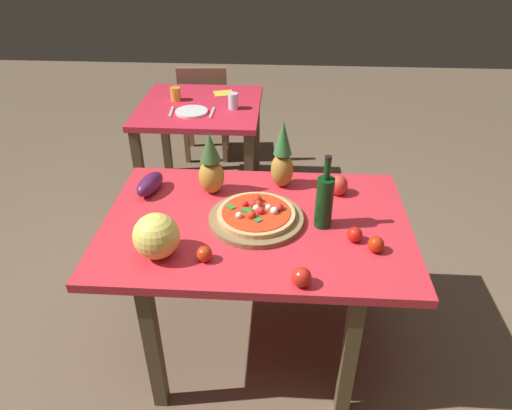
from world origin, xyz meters
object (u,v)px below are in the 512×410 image
object	(u,v)px
display_table	(256,236)
eggplant	(150,184)
wine_bottle	(324,201)
tomato_near_board	(376,244)
pizza_board	(255,218)
tomato_beside_pepper	(204,254)
background_table	(201,120)
pizza	(256,212)
knife_utensil	(212,113)
pineapple_left	(282,158)
drinking_glass_water	(233,101)
pineapple_right	(211,167)
dining_chair	(205,107)
drinking_glass_juice	(176,94)
melon	(156,236)
bell_pepper	(338,185)
tomato_by_bottle	(301,277)
napkin_folded	(224,93)
fork_utensil	(171,112)
dinner_plate	(192,112)

from	to	relation	value
display_table	eggplant	world-z (taller)	eggplant
wine_bottle	tomato_near_board	bearing A→B (deg)	-39.99
pizza_board	tomato_beside_pepper	world-z (taller)	tomato_beside_pepper
display_table	pizza_board	bearing A→B (deg)	135.75
background_table	pizza_board	distance (m)	1.50
pizza	wine_bottle	bearing A→B (deg)	-3.78
eggplant	knife_utensil	world-z (taller)	eggplant
pineapple_left	tomato_beside_pepper	bearing A→B (deg)	-115.93
tomato_near_board	wine_bottle	bearing A→B (deg)	140.01
pizza_board	drinking_glass_water	distance (m)	1.37
pineapple_right	knife_utensil	world-z (taller)	pineapple_right
dining_chair	pineapple_left	bearing A→B (deg)	106.83
drinking_glass_juice	knife_utensil	size ratio (longest dim) A/B	0.52
pizza	pineapple_right	distance (m)	0.34
pineapple_left	pineapple_right	bearing A→B (deg)	-166.57
wine_bottle	pineapple_right	xyz separation A→B (m)	(-0.53, 0.25, 0.01)
pineapple_left	eggplant	world-z (taller)	pineapple_left
wine_bottle	tomato_beside_pepper	xyz separation A→B (m)	(-0.48, -0.27, -0.10)
tomato_beside_pepper	knife_utensil	world-z (taller)	tomato_beside_pepper
drinking_glass_water	drinking_glass_juice	bearing A→B (deg)	162.06
display_table	melon	distance (m)	0.49
melon	bell_pepper	xyz separation A→B (m)	(0.76, 0.52, -0.05)
dining_chair	bell_pepper	xyz separation A→B (m)	(0.95, -1.81, 0.32)
background_table	eggplant	bearing A→B (deg)	-92.13
tomato_near_board	tomato_by_bottle	xyz separation A→B (m)	(-0.31, -0.22, 0.00)
wine_bottle	napkin_folded	distance (m)	1.78
tomato_by_bottle	knife_utensil	bearing A→B (deg)	108.92
background_table	knife_utensil	xyz separation A→B (m)	(0.11, -0.16, 0.12)
melon	eggplant	size ratio (longest dim) A/B	0.93
dining_chair	napkin_folded	world-z (taller)	dining_chair
display_table	fork_utensil	size ratio (longest dim) A/B	7.61
tomato_by_bottle	knife_utensil	world-z (taller)	tomato_by_bottle
napkin_folded	eggplant	bearing A→B (deg)	-97.54
tomato_near_board	tomato_beside_pepper	distance (m)	0.69
pizza_board	dinner_plate	xyz separation A→B (m)	(-0.51, 1.25, -0.00)
melon	tomato_beside_pepper	world-z (taller)	melon
display_table	tomato_by_bottle	xyz separation A→B (m)	(0.19, -0.41, 0.12)
napkin_folded	melon	bearing A→B (deg)	-91.04
fork_utensil	tomato_beside_pepper	bearing A→B (deg)	-78.53
eggplant	dinner_plate	distance (m)	1.04
tomato_near_board	drinking_glass_water	size ratio (longest dim) A/B	0.62
display_table	drinking_glass_juice	xyz separation A→B (m)	(-0.67, 1.49, 0.13)
pizza	eggplant	distance (m)	0.57
melon	drinking_glass_water	size ratio (longest dim) A/B	1.72
dining_chair	pineapple_right	world-z (taller)	pineapple_right
pizza_board	eggplant	distance (m)	0.57
knife_utensil	drinking_glass_water	bearing A→B (deg)	35.73
background_table	pizza	distance (m)	1.50
pizza	pineapple_right	xyz separation A→B (m)	(-0.23, 0.23, 0.10)
pineapple_right	napkin_folded	world-z (taller)	pineapple_right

